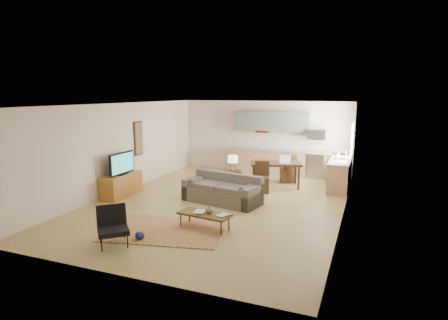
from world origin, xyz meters
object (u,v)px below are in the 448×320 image
at_px(armchair, 113,227).
at_px(tv_credenza, 121,185).
at_px(sofa, 222,189).
at_px(coffee_table, 205,221).
at_px(console_table, 233,181).
at_px(dining_table, 276,175).

height_order(armchair, tv_credenza, armchair).
height_order(sofa, armchair, sofa).
bearing_deg(coffee_table, console_table, 107.41).
bearing_deg(sofa, armchair, -92.89).
relative_size(coffee_table, dining_table, 0.76).
distance_m(tv_credenza, console_table, 3.34).
distance_m(tv_credenza, dining_table, 4.80).
xyz_separation_m(sofa, tv_credenza, (-3.00, -0.45, -0.07)).
relative_size(tv_credenza, console_table, 2.28).
bearing_deg(coffee_table, tv_credenza, 163.02).
bearing_deg(console_table, coffee_table, -101.84).
xyz_separation_m(coffee_table, tv_credenza, (-3.39, 1.57, 0.14)).
bearing_deg(dining_table, coffee_table, -116.11).
relative_size(armchair, dining_table, 0.49).
distance_m(console_table, dining_table, 1.47).
xyz_separation_m(console_table, dining_table, (1.13, 0.93, 0.09)).
distance_m(coffee_table, armchair, 2.00).
height_order(sofa, tv_credenza, sofa).
xyz_separation_m(sofa, coffee_table, (0.39, -2.02, -0.21)).
bearing_deg(armchair, sofa, 32.49).
bearing_deg(tv_credenza, coffee_table, -24.77).
height_order(coffee_table, console_table, console_table).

